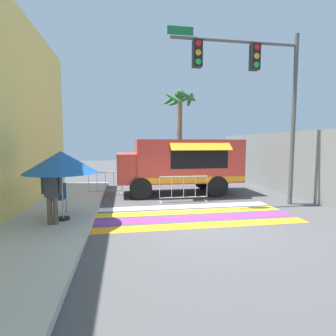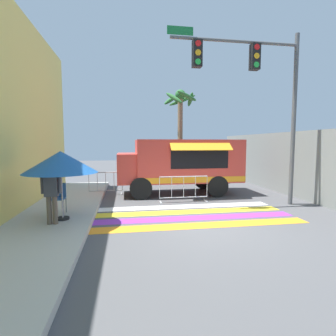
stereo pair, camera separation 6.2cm
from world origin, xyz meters
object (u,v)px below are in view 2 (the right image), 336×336
Objects in this scene: vendor_person at (51,191)px; barricade_side at (106,184)px; traffic_signal_pole at (256,82)px; patio_umbrella at (61,162)px; food_truck at (178,162)px; barricade_front at (184,189)px; folding_chair at (58,195)px; palm_tree at (180,116)px.

vendor_person is 1.07× the size of barricade_side.
traffic_signal_pole reaches higher than patio_umbrella.
food_truck reaches higher than vendor_person.
barricade_front is (-2.42, 1.06, -4.05)m from traffic_signal_pole.
traffic_signal_pole reaches higher than vendor_person.
traffic_signal_pole is at bearing -28.93° from barricade_side.
folding_chair is at bearing 98.44° from vendor_person.
palm_tree reaches higher than patio_umbrella.
patio_umbrella reaches higher than barricade_side.
vendor_person is 4.97m from barricade_side.
food_truck is 0.88× the size of traffic_signal_pole.
vendor_person is at bearing -165.53° from traffic_signal_pole.
vendor_person is (0.09, -1.10, 0.34)m from folding_chair.
palm_tree is at bearing 76.53° from food_truck.
traffic_signal_pole reaches higher than barricade_front.
food_truck is 1.02× the size of palm_tree.
folding_chair reaches higher than barricade_front.
traffic_signal_pole reaches higher than folding_chair.
food_truck is at bearing -4.61° from barricade_side.
vendor_person is 0.30× the size of palm_tree.
vendor_person is (-6.67, -1.72, -3.48)m from traffic_signal_pole.
barricade_side is 6.20m from palm_tree.
folding_chair is at bearing -174.74° from traffic_signal_pole.
barricade_side is (1.16, 3.72, -0.24)m from folding_chair.
food_truck is 5.92m from patio_umbrella.
vendor_person is at bearing -67.08° from folding_chair.
palm_tree is at bearing 36.69° from barricade_side.
palm_tree reaches higher than vendor_person.
barricade_front is (-0.13, -1.77, -0.96)m from food_truck.
traffic_signal_pole is 6.71× the size of folding_chair.
barricade_side is at bearing 151.07° from traffic_signal_pole.
traffic_signal_pole is 3.91× the size of vendor_person.
food_truck is 3.43× the size of vendor_person.
barricade_front is at bearing 39.17° from folding_chair.
traffic_signal_pole is at bearing 23.26° from folding_chair.
palm_tree is at bearing 60.23° from vendor_person.
traffic_signal_pole is at bearing -23.67° from barricade_front.
traffic_signal_pole is (2.29, -2.83, 3.09)m from food_truck.
barricade_side is at bearing 175.39° from food_truck.
patio_umbrella is 1.30m from folding_chair.
palm_tree reaches higher than food_truck.
barricade_front is at bearing 30.15° from patio_umbrella.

